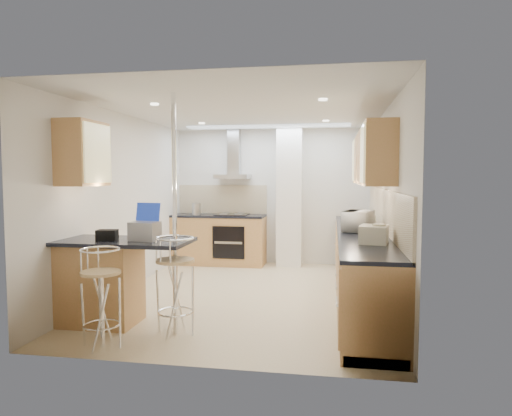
% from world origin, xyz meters
% --- Properties ---
extents(ground, '(4.80, 4.80, 0.00)m').
position_xyz_m(ground, '(0.00, 0.00, 0.00)').
color(ground, '#CFB88A').
rests_on(ground, ground).
extents(room_shell, '(3.64, 4.84, 2.51)m').
position_xyz_m(room_shell, '(0.32, 0.38, 1.54)').
color(room_shell, silver).
rests_on(room_shell, ground).
extents(right_counter, '(0.63, 4.40, 0.92)m').
position_xyz_m(right_counter, '(1.50, 0.00, 0.46)').
color(right_counter, '#B18847').
rests_on(right_counter, ground).
extents(back_counter, '(1.70, 0.63, 0.92)m').
position_xyz_m(back_counter, '(-0.95, 2.10, 0.46)').
color(back_counter, '#B18847').
rests_on(back_counter, ground).
extents(peninsula, '(1.47, 0.72, 0.94)m').
position_xyz_m(peninsula, '(-1.12, -1.45, 0.48)').
color(peninsula, '#B18847').
rests_on(peninsula, ground).
extents(microwave, '(0.45, 0.55, 0.27)m').
position_xyz_m(microwave, '(1.45, -0.11, 1.05)').
color(microwave, white).
rests_on(microwave, right_counter).
extents(laptop, '(0.31, 0.25, 0.20)m').
position_xyz_m(laptop, '(-0.86, -1.47, 1.04)').
color(laptop, gray).
rests_on(laptop, peninsula).
extents(bag, '(0.23, 0.19, 0.11)m').
position_xyz_m(bag, '(-1.27, -1.52, 1.00)').
color(bag, black).
rests_on(bag, peninsula).
extents(bar_stool_near, '(0.50, 0.50, 0.96)m').
position_xyz_m(bar_stool_near, '(-1.04, -2.10, 0.48)').
color(bar_stool_near, tan).
rests_on(bar_stool_near, ground).
extents(bar_stool_end, '(0.57, 0.57, 1.02)m').
position_xyz_m(bar_stool_end, '(-0.47, -1.63, 0.51)').
color(bar_stool_end, tan).
rests_on(bar_stool_end, ground).
extents(jar_a, '(0.12, 0.12, 0.16)m').
position_xyz_m(jar_a, '(1.67, 0.60, 1.00)').
color(jar_a, beige).
rests_on(jar_a, right_counter).
extents(jar_b, '(0.14, 0.14, 0.14)m').
position_xyz_m(jar_b, '(1.56, 1.31, 0.99)').
color(jar_b, beige).
rests_on(jar_b, right_counter).
extents(jar_c, '(0.18, 0.18, 0.21)m').
position_xyz_m(jar_c, '(1.61, -1.12, 1.02)').
color(jar_c, '#B8B493').
rests_on(jar_c, right_counter).
extents(jar_d, '(0.12, 0.12, 0.13)m').
position_xyz_m(jar_d, '(1.63, -0.40, 0.99)').
color(jar_d, white).
rests_on(jar_d, right_counter).
extents(bread_bin, '(0.34, 0.40, 0.19)m').
position_xyz_m(bread_bin, '(1.56, -1.11, 1.01)').
color(bread_bin, beige).
rests_on(bread_bin, right_counter).
extents(kettle, '(0.16, 0.16, 0.22)m').
position_xyz_m(kettle, '(-1.34, 1.97, 1.03)').
color(kettle, '#ACAEB1').
rests_on(kettle, back_counter).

